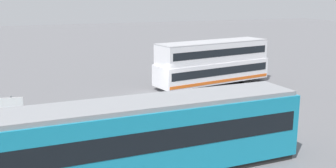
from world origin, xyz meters
TOP-DOWN VIEW (x-y plane):
  - ground_plane at (0.00, 0.00)m, footprint 160.00×160.00m
  - double_decker_bus at (-5.72, -3.02)m, footprint 10.77×4.47m
  - tram_yellow at (5.68, 11.33)m, footprint 15.66×3.05m
  - pedestrian_near_railing at (2.12, 4.53)m, footprint 0.45×0.45m
  - pedestrian_crossing at (0.38, 7.01)m, footprint 0.36×0.32m
  - pedestrian_railing at (5.27, 4.87)m, footprint 7.12×0.61m
  - info_sign at (10.25, 4.87)m, footprint 1.18×0.25m

SIDE VIEW (x-z plane):
  - ground_plane at x=0.00m, z-range 0.00..0.00m
  - pedestrian_railing at x=5.27m, z-range 0.20..1.28m
  - pedestrian_near_railing at x=2.12m, z-range 0.13..1.80m
  - pedestrian_crossing at x=0.38m, z-range 0.15..1.94m
  - tram_yellow at x=5.68m, z-range 0.06..3.38m
  - info_sign at x=10.25m, z-range 0.49..2.96m
  - double_decker_bus at x=-5.72m, z-range 0.04..3.83m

